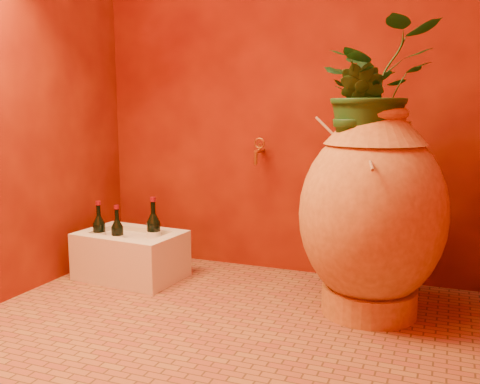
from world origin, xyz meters
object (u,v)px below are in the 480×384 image
at_px(amphora, 372,214).
at_px(wall_tap, 259,150).
at_px(stone_basin, 131,256).
at_px(wine_bottle_a, 154,234).
at_px(wine_bottle_b, 118,237).
at_px(wine_bottle_c, 99,234).

relative_size(amphora, wall_tap, 6.39).
relative_size(stone_basin, wine_bottle_a, 1.84).
relative_size(wine_bottle_a, wall_tap, 2.15).
bearing_deg(wall_tap, wine_bottle_a, -143.94).
distance_m(wine_bottle_b, wine_bottle_c, 0.13).
xyz_separation_m(amphora, wine_bottle_a, (-1.26, 0.07, -0.23)).
bearing_deg(amphora, stone_basin, 178.59).
bearing_deg(wine_bottle_a, amphora, -3.26).
xyz_separation_m(stone_basin, wine_bottle_c, (-0.18, -0.06, 0.13)).
xyz_separation_m(stone_basin, wine_bottle_a, (0.14, 0.04, 0.14)).
height_order(wine_bottle_a, wall_tap, wall_tap).
bearing_deg(wall_tap, wine_bottle_b, -145.63).
bearing_deg(wine_bottle_b, wall_tap, 34.37).
bearing_deg(wine_bottle_c, amphora, 0.76).
distance_m(stone_basin, wall_tap, 0.99).
relative_size(wine_bottle_c, wall_tap, 1.97).
bearing_deg(amphora, wall_tap, 148.90).
bearing_deg(wall_tap, wine_bottle_c, -150.60).
xyz_separation_m(amphora, wine_bottle_c, (-1.58, -0.02, -0.24)).
relative_size(wine_bottle_a, wine_bottle_c, 1.09).
height_order(wine_bottle_c, wall_tap, wall_tap).
bearing_deg(wine_bottle_c, wall_tap, 29.40).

